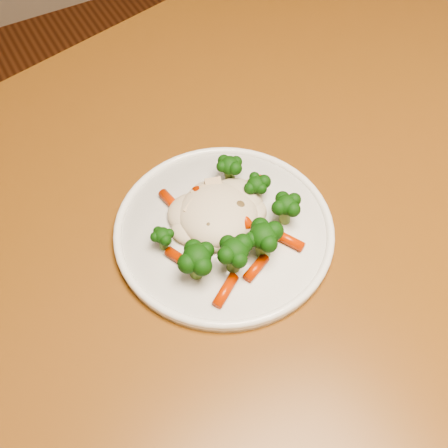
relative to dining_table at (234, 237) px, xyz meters
name	(u,v)px	position (x,y,z in m)	size (l,w,h in m)	color
dining_table	(234,237)	(0.00, 0.00, 0.00)	(1.35, 1.05, 0.75)	brown
plate	(224,231)	(-0.04, -0.05, 0.11)	(0.26, 0.26, 0.01)	white
meal	(228,221)	(-0.04, -0.06, 0.13)	(0.18, 0.18, 0.05)	beige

